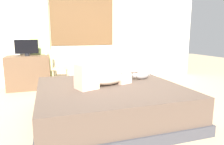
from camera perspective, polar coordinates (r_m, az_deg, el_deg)
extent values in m
plane|color=tan|center=(3.15, -0.08, -11.69)|extent=(16.00, 16.00, 0.00)
cube|color=beige|center=(5.28, -8.36, 13.25)|extent=(6.40, 0.12, 2.90)
cube|color=brown|center=(5.22, -8.31, 14.85)|extent=(1.55, 0.02, 1.31)
cube|color=white|center=(5.21, -8.31, 14.85)|extent=(1.47, 0.02, 1.23)
cube|color=#38383D|center=(3.03, -0.65, -11.21)|extent=(2.03, 1.90, 0.14)
cube|color=#4C3D33|center=(2.95, -0.66, -6.89)|extent=(1.97, 1.85, 0.34)
ellipsoid|color=#CCB299|center=(2.95, -0.80, -1.79)|extent=(0.61, 0.43, 0.17)
sphere|color=beige|center=(3.16, 4.14, -0.98)|extent=(0.17, 0.17, 0.17)
cube|color=beige|center=(2.73, -7.20, -1.07)|extent=(0.33, 0.31, 0.34)
cube|color=beige|center=(3.09, 2.47, -2.07)|extent=(0.28, 0.33, 0.08)
ellipsoid|color=gray|center=(3.35, 8.51, -0.76)|extent=(0.28, 0.16, 0.13)
sphere|color=gray|center=(3.26, 6.33, -0.84)|extent=(0.08, 0.08, 0.08)
cylinder|color=gray|center=(3.43, 10.55, 0.55)|extent=(0.03, 0.03, 0.16)
cube|color=brown|center=(4.88, -22.37, 0.05)|extent=(0.90, 0.56, 0.74)
cylinder|color=black|center=(4.83, -22.78, 4.66)|extent=(0.10, 0.10, 0.05)
cube|color=black|center=(4.82, -22.92, 6.73)|extent=(0.48, 0.03, 0.30)
cylinder|color=white|center=(5.02, -18.09, 5.43)|extent=(0.07, 0.07, 0.10)
cylinder|color=tan|center=(4.90, -12.63, -1.14)|extent=(0.04, 0.04, 0.44)
cylinder|color=tan|center=(4.61, -12.44, -1.89)|extent=(0.04, 0.04, 0.44)
cylinder|color=tan|center=(4.90, -16.18, -1.31)|extent=(0.04, 0.04, 0.44)
cylinder|color=tan|center=(4.60, -16.22, -2.07)|extent=(0.04, 0.04, 0.44)
cube|color=tan|center=(4.71, -14.50, 1.27)|extent=(0.40, 0.40, 0.04)
cube|color=tan|center=(4.68, -16.70, 3.70)|extent=(0.06, 0.38, 0.38)
cube|color=#ADCC75|center=(5.08, -19.75, 11.55)|extent=(0.44, 0.06, 2.67)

